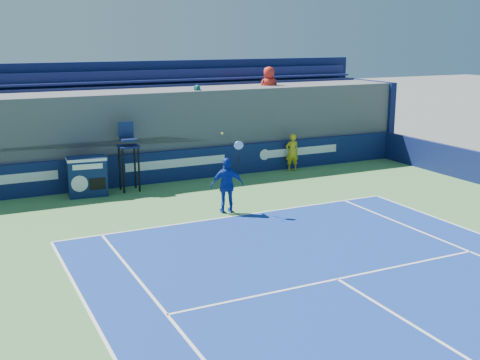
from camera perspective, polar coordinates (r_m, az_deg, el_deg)
name	(u,v)px	position (r m, az deg, el deg)	size (l,w,h in m)	color
ball_person	(292,152)	(24.78, 4.96, 2.63)	(0.56, 0.37, 1.53)	gold
back_hoarding	(176,166)	(23.11, -6.09, 1.36)	(20.40, 0.21, 1.20)	#0D1949
match_clock	(87,175)	(21.42, -14.30, 0.43)	(1.39, 0.85, 1.40)	#0E1C47
umpire_chair	(128,149)	(21.70, -10.56, 2.91)	(0.72, 0.72, 2.48)	black
tennis_player	(227,185)	(18.76, -1.23, -0.50)	(1.11, 0.67, 2.57)	#13319C
stadium_seating	(158,127)	(24.79, -7.82, 5.05)	(21.00, 4.05, 4.40)	#54545A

